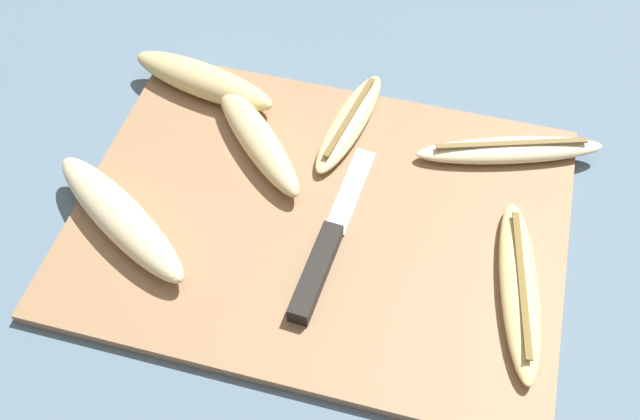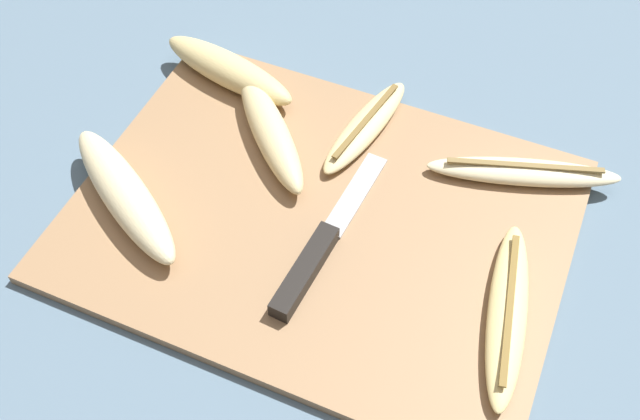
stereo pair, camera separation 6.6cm
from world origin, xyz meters
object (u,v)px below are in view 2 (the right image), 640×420
(banana_pale_long, at_px, (523,172))
(banana_spotted_left, at_px, (228,70))
(banana_mellow_near, at_px, (369,127))
(knife, at_px, (314,257))
(banana_cream_curved, at_px, (125,194))
(banana_golden_short, at_px, (507,312))
(banana_ripe_center, at_px, (271,132))

(banana_pale_long, distance_m, banana_spotted_left, 0.35)
(banana_mellow_near, bearing_deg, knife, -86.12)
(knife, bearing_deg, banana_cream_curved, -172.72)
(banana_mellow_near, distance_m, banana_spotted_left, 0.18)
(knife, distance_m, banana_golden_short, 0.19)
(banana_ripe_center, height_order, banana_spotted_left, banana_spotted_left)
(banana_golden_short, bearing_deg, banana_pale_long, 99.23)
(banana_golden_short, bearing_deg, banana_mellow_near, 140.09)
(banana_pale_long, xyz_separation_m, banana_golden_short, (0.03, -0.17, 0.00))
(banana_pale_long, xyz_separation_m, banana_cream_curved, (-0.36, -0.19, 0.01))
(banana_cream_curved, distance_m, banana_golden_short, 0.39)
(banana_spotted_left, bearing_deg, banana_cream_curved, -92.96)
(banana_cream_curved, bearing_deg, banana_mellow_near, 45.21)
(knife, distance_m, banana_pale_long, 0.24)
(knife, height_order, banana_golden_short, banana_golden_short)
(banana_cream_curved, bearing_deg, banana_golden_short, 3.77)
(banana_ripe_center, bearing_deg, banana_golden_short, -20.78)
(banana_cream_curved, height_order, banana_mellow_near, banana_cream_curved)
(knife, xyz_separation_m, banana_cream_curved, (-0.20, -0.01, 0.01))
(knife, height_order, banana_mellow_near, banana_mellow_near)
(knife, relative_size, banana_mellow_near, 1.34)
(knife, xyz_separation_m, banana_mellow_near, (-0.01, 0.18, 0.00))
(banana_cream_curved, distance_m, banana_mellow_near, 0.27)
(banana_ripe_center, relative_size, banana_spotted_left, 0.84)
(knife, relative_size, banana_golden_short, 1.11)
(banana_golden_short, bearing_deg, banana_spotted_left, 154.67)
(knife, distance_m, banana_mellow_near, 0.18)
(banana_pale_long, distance_m, banana_ripe_center, 0.27)
(banana_pale_long, height_order, banana_spotted_left, banana_spotted_left)
(banana_spotted_left, bearing_deg, banana_golden_short, -25.33)
(banana_cream_curved, height_order, banana_spotted_left, banana_cream_curved)
(banana_pale_long, distance_m, banana_cream_curved, 0.41)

